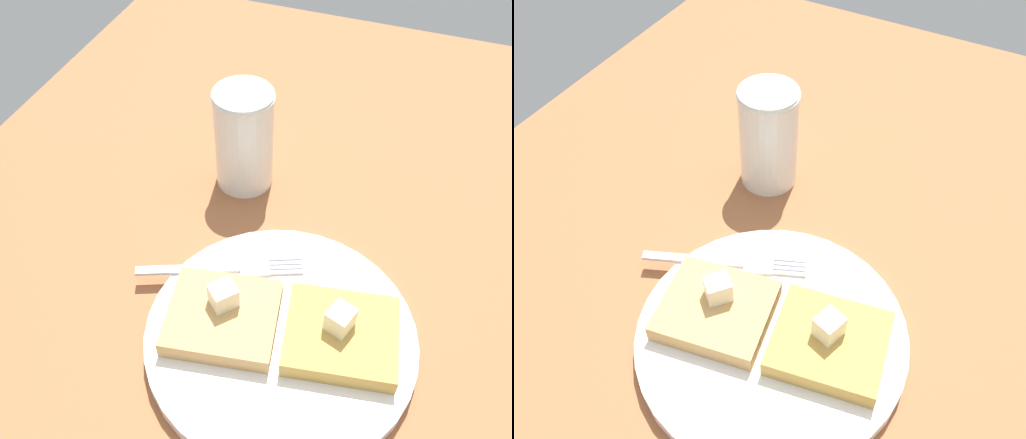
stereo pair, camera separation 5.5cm
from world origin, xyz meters
TOP-DOWN VIEW (x-y plane):
  - table_surface at (0.00, 0.00)cm, footprint 100.01×100.01cm
  - plate at (7.00, 9.17)cm, footprint 23.94×23.94cm
  - toast_slice_left at (1.92, 8.28)cm, footprint 10.82×9.91cm
  - toast_slice_middle at (12.09, 10.06)cm, footprint 10.82×9.91cm
  - butter_pat_primary at (2.25, 8.03)cm, footprint 2.55×2.69cm
  - butter_pat_secondary at (12.30, 9.19)cm, footprint 2.92×2.93cm
  - fork at (13.72, 4.21)cm, footprint 15.32×7.47cm
  - syrup_jar at (17.49, -9.55)cm, footprint 6.60×6.60cm

SIDE VIEW (x-z plane):
  - table_surface at x=0.00cm, z-range 0.00..2.12cm
  - plate at x=7.00cm, z-range 2.25..3.85cm
  - fork at x=13.72cm, z-range 3.72..4.08cm
  - toast_slice_left at x=1.92cm, z-range 3.72..5.56cm
  - toast_slice_middle at x=12.09cm, z-range 3.72..5.56cm
  - butter_pat_primary at x=2.25cm, z-range 5.56..7.74cm
  - butter_pat_secondary at x=12.30cm, z-range 5.56..7.74cm
  - syrup_jar at x=17.49cm, z-range 1.71..13.52cm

